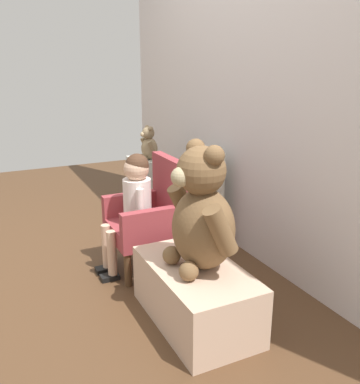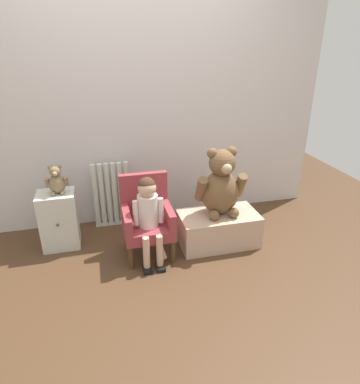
# 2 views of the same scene
# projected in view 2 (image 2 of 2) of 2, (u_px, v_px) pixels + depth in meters

# --- Properties ---
(ground_plane) EXTENTS (6.00, 6.00, 0.00)m
(ground_plane) POSITION_uv_depth(u_px,v_px,m) (160.00, 278.00, 2.74)
(ground_plane) COLOR #4E331F
(back_wall) EXTENTS (3.80, 0.05, 2.40)m
(back_wall) POSITION_uv_depth(u_px,v_px,m) (134.00, 102.00, 3.21)
(back_wall) COLOR silver
(back_wall) RESTS_ON ground_plane
(radiator) EXTENTS (0.37, 0.05, 0.66)m
(radiator) POSITION_uv_depth(u_px,v_px,m) (112.00, 195.00, 3.40)
(radiator) COLOR silver
(radiator) RESTS_ON ground_plane
(small_dresser) EXTENTS (0.32, 0.29, 0.53)m
(small_dresser) POSITION_uv_depth(u_px,v_px,m) (59.00, 220.00, 3.07)
(small_dresser) COLOR silver
(small_dresser) RESTS_ON ground_plane
(child_armchair) EXTENTS (0.42, 0.41, 0.70)m
(child_armchair) POSITION_uv_depth(u_px,v_px,m) (147.00, 217.00, 2.95)
(child_armchair) COLOR #94363C
(child_armchair) RESTS_ON ground_plane
(child_figure) EXTENTS (0.25, 0.35, 0.74)m
(child_figure) POSITION_uv_depth(u_px,v_px,m) (148.00, 208.00, 2.79)
(child_figure) COLOR silver
(child_figure) RESTS_ON ground_plane
(low_bench) EXTENTS (0.71, 0.40, 0.30)m
(low_bench) POSITION_uv_depth(u_px,v_px,m) (218.00, 229.00, 3.15)
(low_bench) COLOR #CAA88E
(low_bench) RESTS_ON ground_plane
(large_teddy_bear) EXTENTS (0.45, 0.32, 0.62)m
(large_teddy_bear) POSITION_uv_depth(u_px,v_px,m) (221.00, 185.00, 3.00)
(large_teddy_bear) COLOR brown
(large_teddy_bear) RESTS_ON low_bench
(small_teddy_bear) EXTENTS (0.19, 0.13, 0.26)m
(small_teddy_bear) POSITION_uv_depth(u_px,v_px,m) (57.00, 181.00, 2.91)
(small_teddy_bear) COLOR #887252
(small_teddy_bear) RESTS_ON small_dresser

